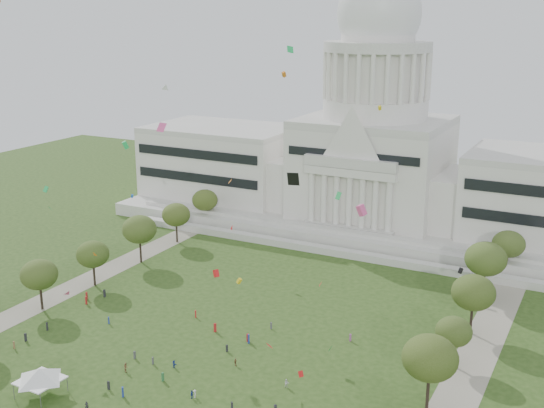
{
  "coord_description": "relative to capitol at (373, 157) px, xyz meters",
  "views": [
    {
      "loc": [
        67.9,
        -86.31,
        65.43
      ],
      "look_at": [
        0.0,
        45.0,
        24.0
      ],
      "focal_mm": 45.0,
      "sensor_mm": 36.0,
      "label": 1
    }
  ],
  "objects": [
    {
      "name": "path_left",
      "position": [
        -48.0,
        -83.59,
        -22.28
      ],
      "size": [
        8.0,
        160.0,
        0.04
      ],
      "primitive_type": "cube",
      "color": "gray",
      "rests_on": "ground"
    },
    {
      "name": "row_tree_l_4",
      "position": [
        -44.08,
        -61.17,
        -12.9
      ],
      "size": [
        9.29,
        9.29,
        13.21
      ],
      "color": "black",
      "rests_on": "ground"
    },
    {
      "name": "row_tree_r_2",
      "position": [
        44.17,
        -96.15,
        -12.64
      ],
      "size": [
        9.55,
        9.55,
        13.58
      ],
      "color": "black",
      "rests_on": "ground"
    },
    {
      "name": "row_tree_r_3",
      "position": [
        44.4,
        -79.1,
        -15.21
      ],
      "size": [
        7.01,
        7.01,
        9.98
      ],
      "color": "black",
      "rests_on": "ground"
    },
    {
      "name": "row_tree_l_3",
      "position": [
        -44.09,
        -79.67,
        -14.09
      ],
      "size": [
        8.12,
        8.12,
        11.55
      ],
      "color": "black",
      "rests_on": "ground"
    },
    {
      "name": "row_tree_r_6",
      "position": [
        45.96,
        -25.46,
        -13.79
      ],
      "size": [
        8.42,
        8.42,
        11.97
      ],
      "color": "black",
      "rests_on": "ground"
    },
    {
      "name": "event_tent",
      "position": [
        -17.85,
        -123.35,
        -18.13
      ],
      "size": [
        10.05,
        10.05,
        5.37
      ],
      "color": "#4C4C4C",
      "rests_on": "ground"
    },
    {
      "name": "person_10",
      "position": [
        7.51,
        -98.42,
        -21.52
      ],
      "size": [
        0.58,
        0.96,
        1.56
      ],
      "primitive_type": "imported",
      "rotation": [
        0.0,
        0.0,
        1.66
      ],
      "color": "olive",
      "rests_on": "ground"
    },
    {
      "name": "row_tree_l_6",
      "position": [
        -46.87,
        -24.45,
        -14.02
      ],
      "size": [
        8.19,
        8.19,
        11.64
      ],
      "color": "black",
      "rests_on": "ground"
    },
    {
      "name": "kite_swarm",
      "position": [
        -1.87,
        -107.83,
        5.76
      ],
      "size": [
        83.7,
        105.46,
        64.69
      ],
      "color": "yellow",
      "rests_on": "ground"
    },
    {
      "name": "row_tree_l_2",
      "position": [
        -45.04,
        -96.29,
        -13.79
      ],
      "size": [
        8.42,
        8.42,
        11.97
      ],
      "color": "black",
      "rests_on": "ground"
    },
    {
      "name": "row_tree_r_5",
      "position": [
        43.49,
        -43.4,
        -12.37
      ],
      "size": [
        9.82,
        9.82,
        13.96
      ],
      "color": "black",
      "rests_on": "ground"
    },
    {
      "name": "person_3",
      "position": [
        6.84,
        -111.5,
        -21.53
      ],
      "size": [
        0.91,
        1.11,
        1.53
      ],
      "primitive_type": "imported",
      "rotation": [
        0.0,
        0.0,
        5.19
      ],
      "color": "silver",
      "rests_on": "ground"
    },
    {
      "name": "person_4",
      "position": [
        6.51,
        -111.91,
        -21.52
      ],
      "size": [
        0.58,
        0.96,
        1.56
      ],
      "primitive_type": "imported",
      "rotation": [
        0.0,
        0.0,
        4.81
      ],
      "color": "navy",
      "rests_on": "ground"
    },
    {
      "name": "capitol",
      "position": [
        0.0,
        0.0,
        0.0
      ],
      "size": [
        160.0,
        64.5,
        91.3
      ],
      "color": "beige",
      "rests_on": "ground"
    },
    {
      "name": "ground",
      "position": [
        0.0,
        -113.59,
        -22.3
      ],
      "size": [
        400.0,
        400.0,
        0.0
      ],
      "primitive_type": "plane",
      "color": "#294516",
      "rests_on": "ground"
    },
    {
      "name": "path_right",
      "position": [
        48.0,
        -83.59,
        -22.28
      ],
      "size": [
        8.0,
        160.0,
        0.04
      ],
      "primitive_type": "cube",
      "color": "gray",
      "rests_on": "ground"
    },
    {
      "name": "person_7",
      "position": [
        -7.37,
        -123.31,
        -21.43
      ],
      "size": [
        0.77,
        0.77,
        1.73
      ],
      "primitive_type": "imported",
      "rotation": [
        0.0,
        0.0,
        3.94
      ],
      "color": "#26262B",
      "rests_on": "ground"
    },
    {
      "name": "person_8",
      "position": [
        -9.77,
        -109.91,
        -21.36
      ],
      "size": [
        1.07,
        0.93,
        1.87
      ],
      "primitive_type": "imported",
      "rotation": [
        0.0,
        0.0,
        2.63
      ],
      "color": "olive",
      "rests_on": "ground"
    },
    {
      "name": "row_tree_l_5",
      "position": [
        -45.22,
        -42.58,
        -13.88
      ],
      "size": [
        8.33,
        8.33,
        11.85
      ],
      "color": "black",
      "rests_on": "ground"
    },
    {
      "name": "person_5",
      "position": [
        -2.56,
        -104.48,
        -21.53
      ],
      "size": [
        1.52,
        1.09,
        1.53
      ],
      "primitive_type": "imported",
      "rotation": [
        0.0,
        0.0,
        2.72
      ],
      "color": "navy",
      "rests_on": "ground"
    },
    {
      "name": "distant_crowd",
      "position": [
        -14.97,
        -98.9,
        -21.43
      ],
      "size": [
        63.79,
        42.04,
        1.95
      ],
      "color": "#26262B",
      "rests_on": "ground"
    },
    {
      "name": "row_tree_r_4",
      "position": [
        44.76,
        -63.55,
        -13.01
      ],
      "size": [
        9.19,
        9.19,
        13.06
      ],
      "color": "black",
      "rests_on": "ground"
    },
    {
      "name": "person_2",
      "position": [
        19.78,
        -101.07,
        -21.44
      ],
      "size": [
        0.97,
        0.84,
        1.71
      ],
      "primitive_type": "imported",
      "rotation": [
        0.0,
        0.0,
        0.49
      ],
      "color": "silver",
      "rests_on": "ground"
    }
  ]
}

